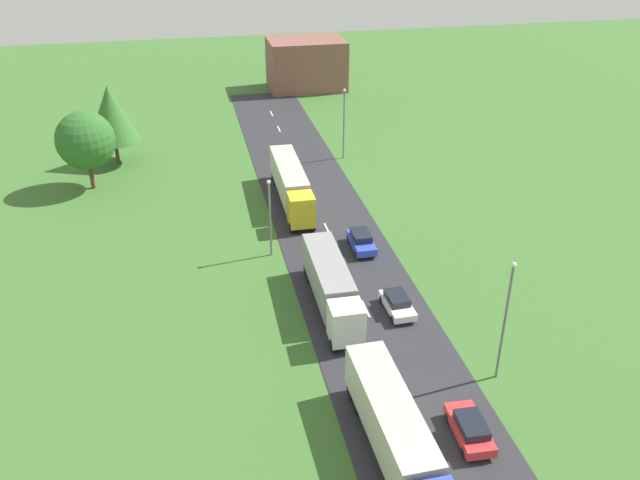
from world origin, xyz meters
name	(u,v)px	position (x,y,z in m)	size (l,w,h in m)	color
road	(397,374)	(0.00, 24.50, 0.03)	(10.00, 140.00, 0.06)	#2B2B30
lane_marking_centre	(408,396)	(0.00, 22.25, 0.07)	(0.16, 124.79, 0.01)	white
truck_lead	(398,437)	(-2.53, 16.84, 2.17)	(2.78, 14.04, 3.66)	blue
truck_second	(331,284)	(-2.61, 33.51, 2.13)	(2.62, 12.15, 3.58)	white
truck_third	(291,183)	(-2.35, 53.44, 2.23)	(2.65, 14.55, 3.78)	yellow
car_second	(470,428)	(2.44, 17.90, 0.84)	(2.06, 4.37, 1.49)	red
car_third	(397,303)	(2.32, 31.76, 0.82)	(1.95, 4.12, 1.45)	white
car_fourth	(361,241)	(2.20, 42.14, 0.89)	(1.94, 4.42, 1.61)	blue
lamppost_second	(506,316)	(6.58, 22.91, 5.04)	(0.36, 0.36, 9.10)	slate
lamppost_third	(270,214)	(-6.04, 42.82, 4.16)	(0.36, 0.36, 7.39)	slate
lamppost_fourth	(344,120)	(6.07, 64.70, 4.79)	(0.36, 0.36, 8.61)	slate
tree_oak	(85,140)	(-23.14, 61.72, 5.54)	(6.27, 6.27, 8.69)	#513823
tree_birch	(111,113)	(-20.84, 68.86, 6.13)	(6.00, 6.00, 9.44)	#513823
distant_building	(306,64)	(7.60, 96.19, 3.90)	(12.04, 8.59, 7.81)	brown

